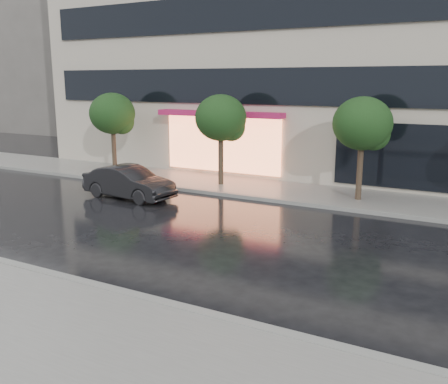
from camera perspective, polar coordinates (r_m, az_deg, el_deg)
The scene contains 10 objects.
ground at distance 12.30m, azimuth -11.05°, elevation -9.29°, with size 120.00×120.00×0.00m, color black.
sidewalk_near at distance 10.24m, azimuth -23.11°, elevation -14.41°, with size 60.00×4.50×0.12m, color slate.
sidewalk_far at distance 20.83m, azimuth 7.20°, elevation 0.08°, with size 60.00×3.50×0.12m, color slate.
curb_near at distance 11.59m, azimuth -14.27°, elevation -10.49°, with size 60.00×0.25×0.14m, color gray.
curb_far at distance 19.25m, azimuth 5.27°, elevation -0.88°, with size 60.00×0.25×0.14m, color gray.
bg_building_left at distance 49.61m, azimuth -17.30°, elevation 13.72°, with size 14.00×10.00×12.00m, color #59544F.
tree_far_west at distance 24.92m, azimuth -12.48°, elevation 8.58°, with size 2.20×2.20×3.99m.
tree_mid_west at distance 21.46m, azimuth -0.19°, elevation 8.27°, with size 2.20×2.20×3.99m.
tree_mid_east at distance 19.29m, azimuth 15.73°, elevation 7.32°, with size 2.20×2.20×3.99m.
parked_car at distance 19.93m, azimuth -10.83°, elevation 1.09°, with size 1.36×3.89×1.28m, color black.
Camera 1 is at (7.43, -8.69, 4.53)m, focal length 40.00 mm.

